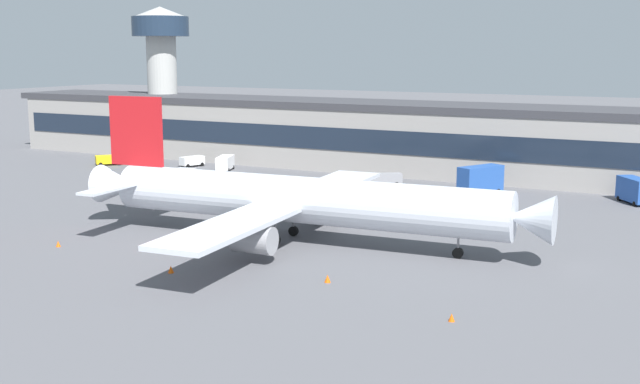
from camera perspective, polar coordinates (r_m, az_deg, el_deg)
ground_plane at (r=91.86m, az=-5.80°, el=-2.92°), size 600.00×600.00×0.00m
terminal_building at (r=137.26m, az=6.35°, el=4.01°), size 170.81×15.85×11.97m
airliner at (r=86.02m, az=-1.79°, el=-0.55°), size 54.36×46.57×15.57m
control_tower at (r=167.61m, az=-11.49°, el=9.34°), size 11.68×11.68×29.76m
follow_me_car at (r=144.31m, az=-9.35°, el=2.27°), size 3.27×4.78×1.85m
belt_loader at (r=122.39m, az=4.43°, el=0.98°), size 6.33×5.42×1.95m
crew_van at (r=138.76m, az=-6.94°, el=2.17°), size 3.86×5.64×2.55m
pushback_tractor at (r=149.71m, az=-15.18°, el=2.32°), size 5.12×5.33×1.75m
catering_truck at (r=117.39m, az=11.59°, el=0.96°), size 5.69×7.57×4.15m
stair_truck at (r=116.57m, az=21.96°, el=0.20°), size 5.46×6.27×3.55m
traffic_cone_0 at (r=89.19m, az=-18.57°, el=-3.61°), size 0.51×0.51×0.64m
traffic_cone_1 at (r=76.15m, az=-10.83°, el=-5.56°), size 0.58×0.58×0.73m
traffic_cone_2 at (r=71.86m, az=0.55°, el=-6.33°), size 0.58×0.58×0.73m
traffic_cone_3 at (r=62.79m, az=9.59°, el=-9.02°), size 0.51×0.51×0.64m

